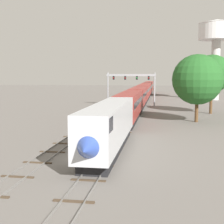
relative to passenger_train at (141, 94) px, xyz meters
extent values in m
plane|color=slate|center=(-2.00, -56.10, -2.61)|extent=(400.00, 400.00, 0.00)
cube|color=slate|center=(-0.72, 3.90, -2.53)|extent=(0.07, 200.00, 0.16)
cube|color=slate|center=(0.72, 3.90, -2.53)|extent=(0.07, 200.00, 0.16)
cube|color=#473828|center=(0.00, -66.10, -2.56)|extent=(2.60, 0.24, 0.10)
cube|color=#473828|center=(0.00, -62.10, -2.56)|extent=(2.60, 0.24, 0.10)
cube|color=#473828|center=(0.00, -58.10, -2.56)|extent=(2.60, 0.24, 0.10)
cube|color=#473828|center=(0.00, -54.10, -2.56)|extent=(2.60, 0.24, 0.10)
cube|color=#473828|center=(0.00, -50.10, -2.56)|extent=(2.60, 0.24, 0.10)
cube|color=#473828|center=(0.00, -46.10, -2.56)|extent=(2.60, 0.24, 0.10)
cube|color=#473828|center=(0.00, -42.10, -2.56)|extent=(2.60, 0.24, 0.10)
cube|color=#473828|center=(0.00, -38.10, -2.56)|extent=(2.60, 0.24, 0.10)
cube|color=#473828|center=(0.00, -34.10, -2.56)|extent=(2.60, 0.24, 0.10)
cube|color=#473828|center=(0.00, -30.10, -2.56)|extent=(2.60, 0.24, 0.10)
cube|color=#473828|center=(0.00, -26.10, -2.56)|extent=(2.60, 0.24, 0.10)
cube|color=#473828|center=(0.00, -22.10, -2.56)|extent=(2.60, 0.24, 0.10)
cube|color=#473828|center=(0.00, -18.10, -2.56)|extent=(2.60, 0.24, 0.10)
cube|color=#473828|center=(0.00, -14.10, -2.56)|extent=(2.60, 0.24, 0.10)
cube|color=#473828|center=(0.00, -10.10, -2.56)|extent=(2.60, 0.24, 0.10)
cube|color=#473828|center=(0.00, -6.10, -2.56)|extent=(2.60, 0.24, 0.10)
cube|color=#473828|center=(0.00, -2.10, -2.56)|extent=(2.60, 0.24, 0.10)
cube|color=#473828|center=(0.00, 1.90, -2.56)|extent=(2.60, 0.24, 0.10)
cube|color=#473828|center=(0.00, 5.90, -2.56)|extent=(2.60, 0.24, 0.10)
cube|color=#473828|center=(0.00, 9.90, -2.56)|extent=(2.60, 0.24, 0.10)
cube|color=#473828|center=(0.00, 13.90, -2.56)|extent=(2.60, 0.24, 0.10)
cube|color=#473828|center=(0.00, 17.90, -2.56)|extent=(2.60, 0.24, 0.10)
cube|color=#473828|center=(0.00, 21.90, -2.56)|extent=(2.60, 0.24, 0.10)
cube|color=#473828|center=(0.00, 25.90, -2.56)|extent=(2.60, 0.24, 0.10)
cube|color=#473828|center=(0.00, 29.90, -2.56)|extent=(2.60, 0.24, 0.10)
cube|color=#473828|center=(0.00, 33.90, -2.56)|extent=(2.60, 0.24, 0.10)
cube|color=#473828|center=(0.00, 37.90, -2.56)|extent=(2.60, 0.24, 0.10)
cube|color=#473828|center=(0.00, 41.90, -2.56)|extent=(2.60, 0.24, 0.10)
cube|color=#473828|center=(0.00, 45.90, -2.56)|extent=(2.60, 0.24, 0.10)
cube|color=#473828|center=(0.00, 49.90, -2.56)|extent=(2.60, 0.24, 0.10)
cube|color=#473828|center=(0.00, 53.90, -2.56)|extent=(2.60, 0.24, 0.10)
cube|color=#473828|center=(0.00, 57.90, -2.56)|extent=(2.60, 0.24, 0.10)
cube|color=#473828|center=(0.00, 61.90, -2.56)|extent=(2.60, 0.24, 0.10)
cube|color=#473828|center=(0.00, 65.90, -2.56)|extent=(2.60, 0.24, 0.10)
cube|color=#473828|center=(0.00, 69.90, -2.56)|extent=(2.60, 0.24, 0.10)
cube|color=#473828|center=(0.00, 73.90, -2.56)|extent=(2.60, 0.24, 0.10)
cube|color=#473828|center=(0.00, 77.90, -2.56)|extent=(2.60, 0.24, 0.10)
cube|color=#473828|center=(0.00, 81.90, -2.56)|extent=(2.60, 0.24, 0.10)
cube|color=#473828|center=(0.00, 85.90, -2.56)|extent=(2.60, 0.24, 0.10)
cube|color=#473828|center=(0.00, 89.90, -2.56)|extent=(2.60, 0.24, 0.10)
cube|color=#473828|center=(0.00, 93.90, -2.56)|extent=(2.60, 0.24, 0.10)
cube|color=#473828|center=(0.00, 97.90, -2.56)|extent=(2.60, 0.24, 0.10)
cube|color=#473828|center=(0.00, 101.90, -2.56)|extent=(2.60, 0.24, 0.10)
cube|color=slate|center=(-6.22, -16.10, -2.53)|extent=(0.07, 160.00, 0.16)
cube|color=slate|center=(-4.78, -16.10, -2.53)|extent=(0.07, 160.00, 0.16)
cube|color=#473828|center=(-5.50, -62.10, -2.56)|extent=(2.60, 0.24, 0.10)
cube|color=#473828|center=(-5.50, -58.10, -2.56)|extent=(2.60, 0.24, 0.10)
cube|color=#473828|center=(-5.50, -54.10, -2.56)|extent=(2.60, 0.24, 0.10)
cube|color=#473828|center=(-5.50, -50.10, -2.56)|extent=(2.60, 0.24, 0.10)
cube|color=#473828|center=(-5.50, -46.10, -2.56)|extent=(2.60, 0.24, 0.10)
cube|color=#473828|center=(-5.50, -42.10, -2.56)|extent=(2.60, 0.24, 0.10)
cube|color=#473828|center=(-5.50, -38.10, -2.56)|extent=(2.60, 0.24, 0.10)
cube|color=#473828|center=(-5.50, -34.10, -2.56)|extent=(2.60, 0.24, 0.10)
cube|color=#473828|center=(-5.50, -30.10, -2.56)|extent=(2.60, 0.24, 0.10)
cube|color=#473828|center=(-5.50, -26.10, -2.56)|extent=(2.60, 0.24, 0.10)
cube|color=#473828|center=(-5.50, -22.10, -2.56)|extent=(2.60, 0.24, 0.10)
cube|color=#473828|center=(-5.50, -18.10, -2.56)|extent=(2.60, 0.24, 0.10)
cube|color=#473828|center=(-5.50, -14.10, -2.56)|extent=(2.60, 0.24, 0.10)
cube|color=#473828|center=(-5.50, -10.10, -2.56)|extent=(2.60, 0.24, 0.10)
cube|color=#473828|center=(-5.50, -6.10, -2.56)|extent=(2.60, 0.24, 0.10)
cube|color=#473828|center=(-5.50, -2.10, -2.56)|extent=(2.60, 0.24, 0.10)
cube|color=#473828|center=(-5.50, 1.90, -2.56)|extent=(2.60, 0.24, 0.10)
cube|color=#473828|center=(-5.50, 5.90, -2.56)|extent=(2.60, 0.24, 0.10)
cube|color=#473828|center=(-5.50, 9.90, -2.56)|extent=(2.60, 0.24, 0.10)
cube|color=#473828|center=(-5.50, 13.90, -2.56)|extent=(2.60, 0.24, 0.10)
cube|color=#473828|center=(-5.50, 17.90, -2.56)|extent=(2.60, 0.24, 0.10)
cube|color=#473828|center=(-5.50, 21.90, -2.56)|extent=(2.60, 0.24, 0.10)
cube|color=#473828|center=(-5.50, 25.90, -2.56)|extent=(2.60, 0.24, 0.10)
cube|color=#473828|center=(-5.50, 29.90, -2.56)|extent=(2.60, 0.24, 0.10)
cube|color=#473828|center=(-5.50, 33.90, -2.56)|extent=(2.60, 0.24, 0.10)
cube|color=#473828|center=(-5.50, 37.90, -2.56)|extent=(2.60, 0.24, 0.10)
cube|color=#473828|center=(-5.50, 41.90, -2.56)|extent=(2.60, 0.24, 0.10)
cube|color=#473828|center=(-5.50, 45.90, -2.56)|extent=(2.60, 0.24, 0.10)
cube|color=#473828|center=(-5.50, 49.90, -2.56)|extent=(2.60, 0.24, 0.10)
cube|color=#473828|center=(-5.50, 53.90, -2.56)|extent=(2.60, 0.24, 0.10)
cube|color=#473828|center=(-5.50, 57.90, -2.56)|extent=(2.60, 0.24, 0.10)
cube|color=#473828|center=(-5.50, 61.90, -2.56)|extent=(2.60, 0.24, 0.10)
cube|color=silver|center=(0.00, -52.24, 0.29)|extent=(3.00, 19.71, 3.80)
cone|color=#2D479E|center=(0.00, -62.30, -0.11)|extent=(2.88, 2.60, 2.88)
cube|color=black|center=(0.00, -60.90, 1.43)|extent=(3.04, 1.80, 1.10)
cube|color=black|center=(0.00, -52.24, -2.11)|extent=(2.52, 17.74, 1.00)
cube|color=maroon|center=(0.00, -31.53, 0.29)|extent=(3.00, 19.71, 3.80)
cube|color=black|center=(0.00, -31.53, 0.69)|extent=(3.04, 18.13, 0.90)
cube|color=black|center=(0.00, -31.53, -2.11)|extent=(2.52, 17.74, 1.00)
cube|color=maroon|center=(0.00, -10.82, 0.29)|extent=(3.00, 19.71, 3.80)
cube|color=black|center=(0.00, -10.82, 0.69)|extent=(3.04, 18.13, 0.90)
cube|color=black|center=(0.00, -10.82, -2.11)|extent=(2.52, 17.74, 1.00)
cube|color=maroon|center=(0.00, 9.90, 0.29)|extent=(3.00, 19.71, 3.80)
cube|color=black|center=(0.00, 9.90, 0.69)|extent=(3.04, 18.13, 0.90)
cube|color=black|center=(0.00, 9.90, -2.11)|extent=(2.52, 17.74, 1.00)
cube|color=maroon|center=(0.00, 30.61, 0.29)|extent=(3.00, 19.71, 3.80)
cube|color=black|center=(0.00, 30.61, 0.69)|extent=(3.04, 18.13, 0.90)
cube|color=black|center=(0.00, 30.61, -2.11)|extent=(2.52, 17.74, 1.00)
cube|color=maroon|center=(0.00, 51.32, 0.29)|extent=(3.00, 19.71, 3.80)
cube|color=black|center=(0.00, 51.32, 0.69)|extent=(3.04, 18.13, 0.90)
cube|color=black|center=(0.00, 51.32, -2.11)|extent=(2.52, 17.74, 1.00)
cylinder|color=#999BA0|center=(-8.00, -5.14, 1.49)|extent=(0.36, 0.36, 8.21)
cylinder|color=#999BA0|center=(3.50, -5.14, 1.49)|extent=(0.36, 0.36, 8.21)
cube|color=#999BA0|center=(-2.25, -5.14, 5.00)|extent=(12.10, 0.36, 0.50)
cube|color=black|center=(-6.56, -5.09, 4.30)|extent=(0.44, 0.32, 0.90)
sphere|color=red|center=(-6.56, -5.28, 4.30)|extent=(0.28, 0.28, 0.28)
cube|color=black|center=(-3.69, -5.09, 4.30)|extent=(0.44, 0.32, 0.90)
sphere|color=red|center=(-3.69, -5.28, 4.30)|extent=(0.28, 0.28, 0.28)
cube|color=black|center=(-0.81, -5.09, 4.30)|extent=(0.44, 0.32, 0.90)
sphere|color=green|center=(-0.81, -5.28, 4.30)|extent=(0.28, 0.28, 0.28)
cube|color=black|center=(2.06, -5.09, 4.30)|extent=(0.44, 0.32, 0.90)
sphere|color=red|center=(2.06, -5.28, 4.30)|extent=(0.28, 0.28, 0.28)
cylinder|color=beige|center=(21.19, 17.72, 6.44)|extent=(2.60, 2.60, 18.10)
cylinder|color=white|center=(21.19, 17.72, 17.88)|extent=(10.64, 10.64, 4.78)
cone|color=white|center=(21.19, 17.72, 20.87)|extent=(10.85, 10.85, 1.20)
cylinder|color=brown|center=(10.92, -30.51, -0.57)|extent=(0.56, 0.56, 4.08)
sphere|color=#235B23|center=(10.92, -30.51, 4.33)|extent=(8.17, 8.17, 8.17)
cylinder|color=brown|center=(14.94, -18.37, 0.03)|extent=(0.56, 0.56, 5.29)
sphere|color=#235B23|center=(14.94, -18.37, 5.29)|extent=(7.47, 7.47, 7.47)
camera|label=1|loc=(5.18, -84.48, 5.14)|focal=51.88mm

